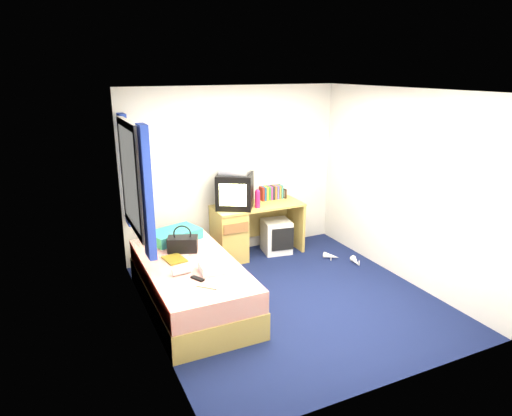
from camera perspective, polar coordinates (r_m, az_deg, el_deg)
name	(u,v)px	position (r m, az deg, el deg)	size (l,w,h in m)	color
ground	(290,299)	(5.53, 4.25, -11.26)	(3.40, 3.40, 0.00)	#0C1438
room_shell	(293,180)	(5.00, 4.62, 3.53)	(3.40, 3.40, 3.40)	white
bed	(191,285)	(5.29, -8.08, -9.48)	(1.01, 2.00, 0.54)	tan
pillow	(175,235)	(5.84, -10.13, -3.34)	(0.61, 0.39, 0.13)	#1A5BAA
desk	(240,230)	(6.53, -2.03, -2.73)	(1.30, 0.55, 0.75)	tan
storage_cube	(276,236)	(6.75, 2.56, -3.53)	(0.39, 0.39, 0.49)	silver
crt_tv	(235,191)	(6.33, -2.65, 2.17)	(0.64, 0.63, 0.48)	black
vcr	(235,171)	(6.27, -2.68, 4.64)	(0.39, 0.28, 0.07)	silver
book_row	(271,193)	(6.77, 1.91, 1.94)	(0.34, 0.13, 0.20)	maroon
picture_frame	(284,193)	(6.87, 3.53, 1.87)	(0.02, 0.12, 0.14)	black
pink_water_bottle	(258,200)	(6.35, 0.19, 1.06)	(0.07, 0.07, 0.23)	#D11D5B
aerosol_can	(247,199)	(6.51, -1.11, 1.19)	(0.05, 0.05, 0.17)	silver
handbag	(183,243)	(5.48, -9.15, -4.40)	(0.40, 0.31, 0.32)	black
towel	(214,267)	(4.92, -5.32, -7.36)	(0.29, 0.24, 0.10)	silver
magazine	(174,259)	(5.28, -10.16, -6.31)	(0.21, 0.28, 0.01)	gold
water_bottle	(182,271)	(4.90, -9.29, -7.80)	(0.07, 0.07, 0.20)	silver
colour_swatch_fan	(208,287)	(4.61, -6.06, -9.74)	(0.22, 0.06, 0.01)	yellow
remote_control	(198,279)	(4.78, -7.32, -8.74)	(0.05, 0.16, 0.02)	black
window_assembly	(134,179)	(5.33, -15.04, 3.47)	(0.11, 1.42, 1.40)	silver
white_heels	(343,259)	(6.60, 10.85, -6.26)	(0.38, 0.53, 0.09)	white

